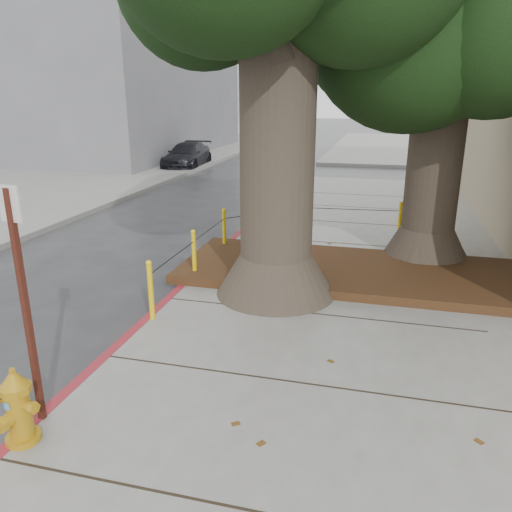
{
  "coord_description": "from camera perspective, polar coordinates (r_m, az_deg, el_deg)",
  "views": [
    {
      "loc": [
        1.37,
        -5.15,
        3.43
      ],
      "look_at": [
        -0.41,
        1.77,
        1.1
      ],
      "focal_mm": 35.0,
      "sensor_mm": 36.0,
      "label": 1
    }
  ],
  "objects": [
    {
      "name": "signpost",
      "position": [
        5.38,
        -25.01,
        -4.08
      ],
      "size": [
        0.25,
        0.07,
        2.49
      ],
      "rotation": [
        0.0,
        0.0,
        -0.14
      ],
      "color": "#471911",
      "rests_on": "sidewalk_main"
    },
    {
      "name": "ground",
      "position": [
        6.34,
        -0.42,
        -14.71
      ],
      "size": [
        140.0,
        140.0,
        0.0
      ],
      "primitive_type": "plane",
      "color": "#28282B",
      "rests_on": "ground"
    },
    {
      "name": "fire_hydrant",
      "position": [
        5.56,
        -25.57,
        -15.26
      ],
      "size": [
        0.43,
        0.41,
        0.81
      ],
      "rotation": [
        0.0,
        0.0,
        -0.19
      ],
      "color": "#C18A13",
      "rests_on": "sidewalk_main"
    },
    {
      "name": "building_far_white",
      "position": [
        53.56,
        -6.13,
        22.34
      ],
      "size": [
        12.0,
        18.0,
        15.0
      ],
      "primitive_type": "cube",
      "color": "silver",
      "rests_on": "ground"
    },
    {
      "name": "planter_bed",
      "position": [
        9.61,
        10.79,
        -1.72
      ],
      "size": [
        6.4,
        2.6,
        0.16
      ],
      "primitive_type": "cube",
      "color": "black",
      "rests_on": "sidewalk_main"
    },
    {
      "name": "bollard_ring",
      "position": [
        10.17,
        1.17,
        2.27
      ],
      "size": [
        3.79,
        5.39,
        0.95
      ],
      "color": "yellow",
      "rests_on": "sidewalk_main"
    },
    {
      "name": "car_dark",
      "position": [
        24.84,
        -7.87,
        11.33
      ],
      "size": [
        1.9,
        4.12,
        1.17
      ],
      "primitive_type": "imported",
      "rotation": [
        0.0,
        0.0,
        0.07
      ],
      "color": "black",
      "rests_on": "ground"
    },
    {
      "name": "sidewalk_far",
      "position": [
        35.61,
        22.29,
        11.36
      ],
      "size": [
        16.0,
        20.0,
        0.15
      ],
      "primitive_type": "cube",
      "color": "slate",
      "rests_on": "ground"
    },
    {
      "name": "car_silver",
      "position": [
        22.96,
        24.1,
        9.38
      ],
      "size": [
        3.44,
        1.56,
        1.15
      ],
      "primitive_type": "imported",
      "rotation": [
        0.0,
        0.0,
        1.51
      ],
      "color": "#9F9FA4",
      "rests_on": "ground"
    },
    {
      "name": "tree_far",
      "position": [
        10.67,
        23.43,
        25.29
      ],
      "size": [
        4.5,
        3.8,
        7.17
      ],
      "color": "#4C3F33",
      "rests_on": "sidewalk_main"
    },
    {
      "name": "curb_red",
      "position": [
        9.01,
        -8.69,
        -4.03
      ],
      "size": [
        0.14,
        26.0,
        0.16
      ],
      "primitive_type": "cube",
      "color": "maroon",
      "rests_on": "ground"
    },
    {
      "name": "building_far_grey",
      "position": [
        31.81,
        -17.93,
        21.9
      ],
      "size": [
        12.0,
        16.0,
        12.0
      ],
      "primitive_type": "cube",
      "color": "slate",
      "rests_on": "ground"
    }
  ]
}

